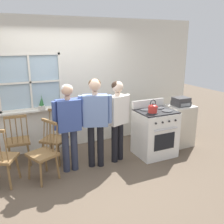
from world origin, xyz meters
name	(u,v)px	position (x,y,z in m)	size (l,w,h in m)	color
ground_plane	(86,176)	(0.00, 0.00, 0.00)	(16.00, 16.00, 0.00)	brown
wall_back	(63,86)	(0.03, 1.40, 1.34)	(6.40, 0.16, 2.70)	silver
chair_by_window	(18,142)	(-0.98, 0.93, 0.45)	(0.44, 0.43, 0.99)	olive
chair_near_wall	(55,139)	(-0.33, 0.78, 0.45)	(0.58, 0.58, 0.99)	olive
chair_center_cluster	(1,159)	(-1.28, 0.31, 0.45)	(0.56, 0.55, 0.99)	olive
chair_near_stove	(44,154)	(-0.64, 0.21, 0.45)	(0.53, 0.54, 0.99)	olive
person_elderly_left	(69,121)	(-0.18, 0.30, 0.93)	(0.55, 0.22, 1.55)	#2D3347
person_teen_center	(95,115)	(0.30, 0.26, 0.99)	(0.59, 0.34, 1.62)	black
person_adult_right	(118,114)	(0.75, 0.30, 0.93)	(0.55, 0.33, 1.54)	black
stove	(155,132)	(1.55, 0.23, 0.47)	(0.74, 0.68, 1.08)	white
kettle	(153,108)	(1.38, 0.09, 1.02)	(0.21, 0.17, 0.25)	red
potted_plant	(42,105)	(-0.44, 1.31, 0.99)	(0.13, 0.13, 0.32)	beige
side_counter	(179,125)	(2.30, 0.42, 0.45)	(0.55, 0.50, 0.90)	beige
stereo	(181,102)	(2.30, 0.40, 0.99)	(0.34, 0.29, 0.18)	#38383A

